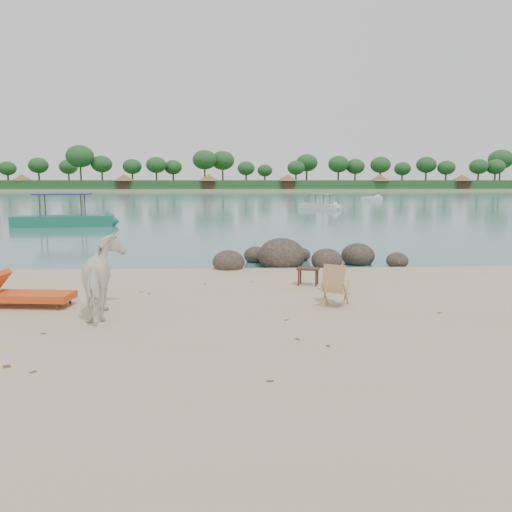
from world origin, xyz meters
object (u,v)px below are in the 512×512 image
Objects in this scene: boulders at (298,258)px; boat_near at (62,199)px; side_table at (308,278)px; deck_chair at (336,288)px; lounge_chair at (32,293)px; cow at (106,278)px.

boat_near is at bearing 129.53° from boulders.
side_table is (-0.18, -3.42, 0.01)m from boulders.
deck_chair is 24.30m from boat_near.
side_table is 2.20m from deck_chair.
boulders is 3.42m from side_table.
boulders is 11.29× the size of side_table.
boat_near is at bearing 113.07° from lounge_chair.
cow is 0.87× the size of lounge_chair.
side_table is at bearing 23.52° from lounge_chair.
cow reaches higher than boulders.
boulders is 19.70m from boat_near.
deck_chair is 0.13× the size of boat_near.
lounge_chair is 2.53× the size of deck_chair.
side_table is (4.43, 2.69, -0.56)m from cow.
side_table is at bearing 127.12° from deck_chair.
boat_near reaches higher than boulders.
cow is (-4.61, -6.11, 0.57)m from boulders.
lounge_chair is 0.32× the size of boat_near.
lounge_chair is 6.47m from deck_chair.
boulders is 2.92× the size of lounge_chair.
deck_chair is at bearing 173.63° from cow.
lounge_chair is at bearing -36.52° from cow.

